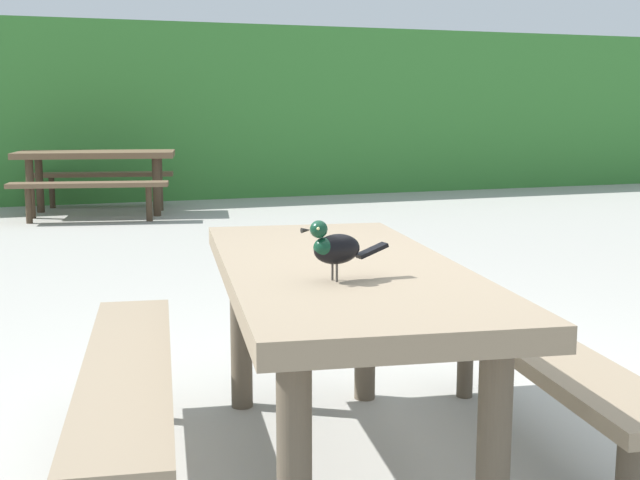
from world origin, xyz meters
The scene contains 5 objects.
ground_plane centered at (0.00, 0.00, 0.00)m, with size 60.00×60.00×0.00m, color #A3A099.
hedge_wall centered at (0.00, 9.67, 1.18)m, with size 28.00×2.29×2.36m, color #387A33.
picnic_table_foreground centered at (-0.32, -0.08, 0.56)m, with size 1.92×1.94×0.74m.
bird_grackle centered at (-0.44, -0.36, 0.84)m, with size 0.29×0.09×0.18m.
picnic_table_mid_left centered at (-0.52, 7.41, 0.56)m, with size 2.01×1.99×0.74m.
Camera 1 is at (-1.28, -2.61, 1.25)m, focal length 46.53 mm.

